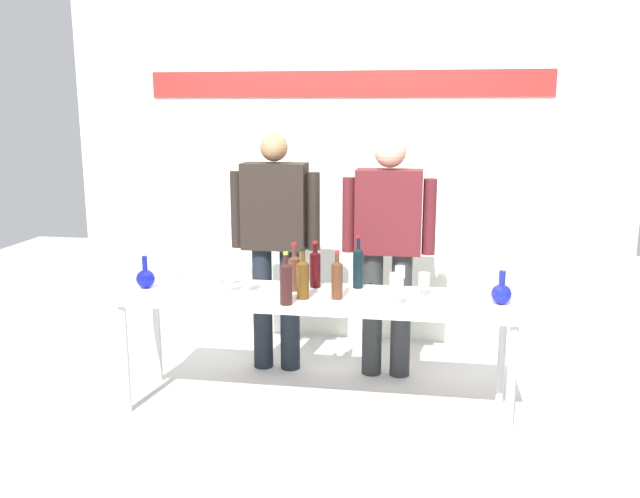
{
  "coord_description": "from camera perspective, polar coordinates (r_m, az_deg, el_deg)",
  "views": [
    {
      "loc": [
        0.66,
        -3.85,
        1.85
      ],
      "look_at": [
        0.0,
        0.15,
        0.99
      ],
      "focal_mm": 37.31,
      "sensor_mm": 36.0,
      "label": 1
    }
  ],
  "objects": [
    {
      "name": "wine_glass_left_0",
      "position": [
        4.28,
        -7.93,
        -1.81
      ],
      "size": [
        0.06,
        0.06,
        0.15
      ],
      "color": "white",
      "rests_on": "display_table"
    },
    {
      "name": "wine_glass_left_2",
      "position": [
        4.13,
        -6.27,
        -2.21
      ],
      "size": [
        0.07,
        0.07,
        0.16
      ],
      "color": "white",
      "rests_on": "display_table"
    },
    {
      "name": "wine_glass_right_1",
      "position": [
        4.03,
        6.49,
        -2.69
      ],
      "size": [
        0.07,
        0.07,
        0.14
      ],
      "color": "white",
      "rests_on": "display_table"
    },
    {
      "name": "wine_bottle_1",
      "position": [
        4.19,
        3.28,
        -1.49
      ],
      "size": [
        0.07,
        0.07,
        0.34
      ],
      "color": "black",
      "rests_on": "display_table"
    },
    {
      "name": "ground_plane",
      "position": [
        4.32,
        -0.33,
        -13.43
      ],
      "size": [
        10.0,
        10.0,
        0.0
      ],
      "primitive_type": "plane",
      "color": "#B7B5B4"
    },
    {
      "name": "wine_glass_right_0",
      "position": [
        3.83,
        6.67,
        -3.19
      ],
      "size": [
        0.07,
        0.07,
        0.17
      ],
      "color": "white",
      "rests_on": "display_table"
    },
    {
      "name": "wine_glass_left_1",
      "position": [
        4.13,
        -7.77,
        -2.36
      ],
      "size": [
        0.06,
        0.06,
        0.14
      ],
      "color": "white",
      "rests_on": "display_table"
    },
    {
      "name": "wine_glass_right_3",
      "position": [
        4.06,
        8.9,
        -2.64
      ],
      "size": [
        0.07,
        0.07,
        0.15
      ],
      "color": "white",
      "rests_on": "display_table"
    },
    {
      "name": "wine_glass_left_5",
      "position": [
        4.41,
        -12.36,
        -1.56
      ],
      "size": [
        0.06,
        0.06,
        0.15
      ],
      "color": "white",
      "rests_on": "display_table"
    },
    {
      "name": "wine_bottle_0",
      "position": [
        3.95,
        1.47,
        -2.49
      ],
      "size": [
        0.07,
        0.07,
        0.3
      ],
      "color": "#4F2C19",
      "rests_on": "display_table"
    },
    {
      "name": "wine_bottle_5",
      "position": [
        4.13,
        -2.2,
        -1.89
      ],
      "size": [
        0.07,
        0.07,
        0.3
      ],
      "color": "#4D2819",
      "rests_on": "display_table"
    },
    {
      "name": "decanter_blue_right",
      "position": [
        4.0,
        15.29,
        -3.65
      ],
      "size": [
        0.12,
        0.12,
        0.2
      ],
      "color": "#151EBB",
      "rests_on": "display_table"
    },
    {
      "name": "wine_glass_left_4",
      "position": [
        4.32,
        -8.98,
        -1.63
      ],
      "size": [
        0.06,
        0.06,
        0.15
      ],
      "color": "white",
      "rests_on": "display_table"
    },
    {
      "name": "back_wall",
      "position": [
        5.31,
        2.22,
        8.18
      ],
      "size": [
        4.44,
        0.11,
        3.0
      ],
      "color": "white",
      "rests_on": "ground"
    },
    {
      "name": "wine_bottle_2",
      "position": [
        3.84,
        -2.94,
        -2.83
      ],
      "size": [
        0.07,
        0.07,
        0.31
      ],
      "color": "#321715",
      "rests_on": "display_table"
    },
    {
      "name": "presenter_right",
      "position": [
        4.56,
        5.86,
        0.75
      ],
      "size": [
        0.63,
        0.22,
        1.68
      ],
      "color": "#2B2E2F",
      "rests_on": "ground"
    },
    {
      "name": "decanter_blue_left",
      "position": [
        4.35,
        -14.74,
        -2.4
      ],
      "size": [
        0.12,
        0.12,
        0.21
      ],
      "color": "#1016B0",
      "rests_on": "display_table"
    },
    {
      "name": "wine_glass_left_3",
      "position": [
        4.33,
        -11.55,
        -1.83
      ],
      "size": [
        0.06,
        0.06,
        0.14
      ],
      "color": "white",
      "rests_on": "display_table"
    },
    {
      "name": "display_table",
      "position": [
        4.08,
        -0.34,
        -4.78
      ],
      "size": [
        2.42,
        0.6,
        0.74
      ],
      "color": "white",
      "rests_on": "ground"
    },
    {
      "name": "presenter_left",
      "position": [
        4.67,
        -3.86,
        1.1
      ],
      "size": [
        0.63,
        0.22,
        1.69
      ],
      "color": "black",
      "rests_on": "ground"
    },
    {
      "name": "wine_glass_right_2",
      "position": [
        4.22,
        6.88,
        -2.02
      ],
      "size": [
        0.06,
        0.06,
        0.14
      ],
      "color": "white",
      "rests_on": "display_table"
    },
    {
      "name": "wine_bottle_3",
      "position": [
        4.21,
        -0.41,
        -1.57
      ],
      "size": [
        0.07,
        0.07,
        0.3
      ],
      "color": "#35070A",
      "rests_on": "display_table"
    },
    {
      "name": "wine_bottle_4",
      "position": [
        3.95,
        -1.48,
        -2.45
      ],
      "size": [
        0.07,
        0.07,
        0.31
      ],
      "color": "#51340E",
      "rests_on": "display_table"
    }
  ]
}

